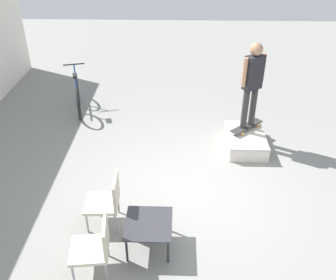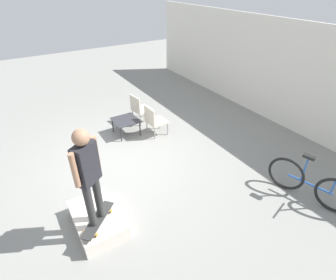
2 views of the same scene
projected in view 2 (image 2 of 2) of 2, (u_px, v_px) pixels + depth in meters
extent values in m
plane|color=gray|center=(122.00, 163.00, 6.54)|extent=(24.00, 24.00, 0.00)
cube|color=white|center=(270.00, 71.00, 7.97)|extent=(12.00, 0.06, 3.00)
cube|color=silver|center=(98.00, 220.00, 4.84)|extent=(1.18, 0.79, 0.30)
cylinder|color=#B7B7BC|center=(87.00, 195.00, 5.18)|extent=(0.05, 0.79, 0.05)
cube|color=#2D2D2D|center=(98.00, 219.00, 4.55)|extent=(0.73, 0.77, 0.02)
cylinder|color=gold|center=(97.00, 235.00, 4.33)|extent=(0.06, 0.06, 0.05)
cylinder|color=gold|center=(84.00, 232.00, 4.38)|extent=(0.06, 0.06, 0.05)
cylinder|color=gold|center=(111.00, 211.00, 4.76)|extent=(0.06, 0.06, 0.05)
cylinder|color=gold|center=(100.00, 208.00, 4.81)|extent=(0.06, 0.06, 0.05)
cylinder|color=#2D2D2D|center=(98.00, 197.00, 4.40)|extent=(0.13, 0.13, 0.86)
cylinder|color=#2D2D2D|center=(90.00, 206.00, 4.23)|extent=(0.13, 0.13, 0.86)
cube|color=#232328|center=(86.00, 164.00, 3.90)|extent=(0.38, 0.43, 0.68)
cylinder|color=#A87A5B|center=(96.00, 153.00, 4.06)|extent=(0.09, 0.09, 0.58)
cylinder|color=#A87A5B|center=(75.00, 171.00, 3.69)|extent=(0.09, 0.09, 0.58)
sphere|color=#A87A5B|center=(81.00, 137.00, 3.65)|extent=(0.25, 0.25, 0.25)
cube|color=#2D2D33|center=(126.00, 120.00, 7.51)|extent=(0.72, 0.69, 0.02)
cylinder|color=#2D2D33|center=(113.00, 125.00, 7.72)|extent=(0.04, 0.04, 0.44)
cylinder|color=#2D2D33|center=(121.00, 134.00, 7.28)|extent=(0.04, 0.04, 0.44)
cylinder|color=#2D2D33|center=(131.00, 120.00, 7.98)|extent=(0.04, 0.04, 0.44)
cylinder|color=#2D2D33|center=(140.00, 129.00, 7.54)|extent=(0.04, 0.04, 0.44)
cylinder|color=#99999E|center=(152.00, 116.00, 8.30)|extent=(0.03, 0.03, 0.37)
cylinder|color=#99999E|center=(144.00, 111.00, 8.59)|extent=(0.03, 0.03, 0.37)
cylinder|color=#99999E|center=(141.00, 120.00, 8.07)|extent=(0.03, 0.03, 0.37)
cylinder|color=#99999E|center=(133.00, 115.00, 8.36)|extent=(0.03, 0.03, 0.37)
cube|color=beige|center=(142.00, 109.00, 8.22)|extent=(0.58, 0.58, 0.05)
cube|color=beige|center=(135.00, 104.00, 7.95)|extent=(0.52, 0.10, 0.47)
cylinder|color=#99999E|center=(168.00, 129.00, 7.61)|extent=(0.03, 0.03, 0.37)
cylinder|color=#99999E|center=(159.00, 123.00, 7.91)|extent=(0.03, 0.03, 0.37)
cylinder|color=#99999E|center=(155.00, 133.00, 7.40)|extent=(0.03, 0.03, 0.37)
cylinder|color=#99999E|center=(147.00, 127.00, 7.70)|extent=(0.03, 0.03, 0.37)
cube|color=beige|center=(157.00, 121.00, 7.54)|extent=(0.54, 0.54, 0.05)
cube|color=beige|center=(150.00, 116.00, 7.29)|extent=(0.52, 0.06, 0.47)
torus|color=black|center=(336.00, 196.00, 5.04)|extent=(0.76, 0.26, 0.77)
torus|color=black|center=(286.00, 174.00, 5.59)|extent=(0.76, 0.26, 0.77)
cylinder|color=#2856A3|center=(309.00, 184.00, 5.32)|extent=(0.85, 0.27, 0.04)
cylinder|color=#2856A3|center=(305.00, 170.00, 5.26)|extent=(0.04, 0.04, 0.57)
cube|color=black|center=(309.00, 157.00, 5.10)|extent=(0.24, 0.15, 0.06)
cylinder|color=#2856A3|center=(336.00, 180.00, 4.91)|extent=(0.04, 0.04, 0.67)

